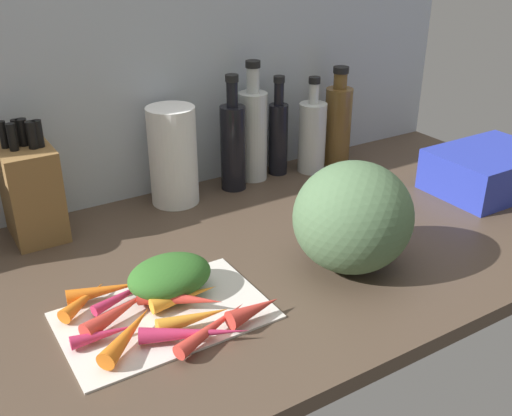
{
  "coord_description": "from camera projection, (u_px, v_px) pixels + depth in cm",
  "views": [
    {
      "loc": [
        -53.86,
        -90.09,
        60.87
      ],
      "look_at": [
        -2.35,
        -6.91,
        13.24
      ],
      "focal_mm": 41.7,
      "sensor_mm": 36.0,
      "label": 1
    }
  ],
  "objects": [
    {
      "name": "carrot_7",
      "position": [
        195.0,
        333.0,
        0.94
      ],
      "size": [
        16.71,
        10.37,
        2.73
      ],
      "primitive_type": "cone",
      "rotation": [
        0.0,
        1.57,
        -0.47
      ],
      "color": "#B2264C",
      "rests_on": "cutting_board"
    },
    {
      "name": "carrot_4",
      "position": [
        128.0,
        334.0,
        0.93
      ],
      "size": [
        12.56,
        11.48,
        3.11
      ],
      "primitive_type": "cone",
      "rotation": [
        0.0,
        1.57,
        0.71
      ],
      "color": "orange",
      "rests_on": "cutting_board"
    },
    {
      "name": "winter_squash",
      "position": [
        353.0,
        217.0,
        1.11
      ],
      "size": [
        23.06,
        22.05,
        21.25
      ],
      "primitive_type": "ellipsoid",
      "color": "#4C6B47",
      "rests_on": "ground_plane"
    },
    {
      "name": "carrot_11",
      "position": [
        128.0,
        293.0,
        1.04
      ],
      "size": [
        14.13,
        6.2,
        2.01
      ],
      "primitive_type": "cone",
      "rotation": [
        0.0,
        1.57,
        0.31
      ],
      "color": "#B2264C",
      "rests_on": "cutting_board"
    },
    {
      "name": "wall_back",
      "position": [
        161.0,
        68.0,
        1.37
      ],
      "size": [
        170.0,
        3.0,
        60.0
      ],
      "primitive_type": "cube",
      "color": "#ADB7C1",
      "rests_on": "ground_plane"
    },
    {
      "name": "bottle_2",
      "position": [
        278.0,
        135.0,
        1.54
      ],
      "size": [
        5.01,
        5.01,
        25.93
      ],
      "color": "black",
      "rests_on": "ground_plane"
    },
    {
      "name": "bottle_1",
      "position": [
        253.0,
        133.0,
        1.5
      ],
      "size": [
        7.2,
        7.2,
        30.43
      ],
      "color": "silver",
      "rests_on": "ground_plane"
    },
    {
      "name": "carrot_10",
      "position": [
        185.0,
        296.0,
        1.03
      ],
      "size": [
        12.28,
        2.94,
        2.72
      ],
      "primitive_type": "cone",
      "rotation": [
        0.0,
        1.57,
        -0.02
      ],
      "color": "orange",
      "rests_on": "cutting_board"
    },
    {
      "name": "bottle_3",
      "position": [
        312.0,
        136.0,
        1.56
      ],
      "size": [
        7.19,
        7.19,
        25.29
      ],
      "color": "silver",
      "rests_on": "ground_plane"
    },
    {
      "name": "carrot_9",
      "position": [
        119.0,
        311.0,
        0.98
      ],
      "size": [
        14.3,
        8.45,
        3.12
      ],
      "primitive_type": "cone",
      "rotation": [
        0.0,
        1.57,
        0.4
      ],
      "color": "red",
      "rests_on": "cutting_board"
    },
    {
      "name": "bottle_0",
      "position": [
        233.0,
        144.0,
        1.45
      ],
      "size": [
        6.23,
        6.23,
        28.57
      ],
      "color": "black",
      "rests_on": "ground_plane"
    },
    {
      "name": "cutting_board",
      "position": [
        165.0,
        315.0,
        1.01
      ],
      "size": [
        34.66,
        22.38,
        0.8
      ],
      "primitive_type": "cube",
      "color": "beige",
      "rests_on": "ground_plane"
    },
    {
      "name": "carrot_0",
      "position": [
        181.0,
        299.0,
        1.01
      ],
      "size": [
        13.42,
        12.03,
        3.51
      ],
      "primitive_type": "cone",
      "rotation": [
        0.0,
        1.57,
        -0.7
      ],
      "color": "red",
      "rests_on": "cutting_board"
    },
    {
      "name": "ground_plane",
      "position": [
        248.0,
        257.0,
        1.22
      ],
      "size": [
        170.0,
        80.0,
        3.0
      ],
      "primitive_type": "cube",
      "color": "#47382B"
    },
    {
      "name": "carrot_greens_pile",
      "position": [
        170.0,
        276.0,
        1.05
      ],
      "size": [
        15.22,
        11.71,
        6.44
      ],
      "primitive_type": "ellipsoid",
      "color": "#2D6023",
      "rests_on": "cutting_board"
    },
    {
      "name": "carrot_1",
      "position": [
        213.0,
        327.0,
        0.95
      ],
      "size": [
        15.73,
        8.29,
        2.57
      ],
      "primitive_type": "cone",
      "rotation": [
        0.0,
        1.57,
        0.38
      ],
      "color": "red",
      "rests_on": "cutting_board"
    },
    {
      "name": "paper_towel_roll",
      "position": [
        173.0,
        156.0,
        1.37
      ],
      "size": [
        11.19,
        11.19,
        23.18
      ],
      "primitive_type": "cylinder",
      "color": "white",
      "rests_on": "ground_plane"
    },
    {
      "name": "knife_block",
      "position": [
        31.0,
        190.0,
        1.23
      ],
      "size": [
        10.32,
        14.57,
        25.26
      ],
      "color": "brown",
      "rests_on": "ground_plane"
    },
    {
      "name": "carrot_6",
      "position": [
        106.0,
        290.0,
        1.04
      ],
      "size": [
        13.82,
        5.12,
        2.84
      ],
      "primitive_type": "cone",
      "rotation": [
        0.0,
        1.57,
        -0.17
      ],
      "color": "orange",
      "rests_on": "cutting_board"
    },
    {
      "name": "carrot_5",
      "position": [
        105.0,
        334.0,
        0.94
      ],
      "size": [
        10.91,
        3.27,
        2.23
      ],
      "primitive_type": "cone",
      "rotation": [
        0.0,
        1.57,
        -0.1
      ],
      "color": "#B2264C",
      "rests_on": "cutting_board"
    },
    {
      "name": "carrot_3",
      "position": [
        194.0,
        318.0,
        0.97
      ],
      "size": [
        12.56,
        4.31,
        3.0
      ],
      "primitive_type": "cone",
      "rotation": [
        0.0,
        1.57,
        -0.11
      ],
      "color": "orange",
      "rests_on": "cutting_board"
    },
    {
      "name": "dish_rack",
      "position": [
        489.0,
        170.0,
        1.47
      ],
      "size": [
        28.11,
        20.43,
        10.21
      ],
      "primitive_type": "cube",
      "color": "#2838AD",
      "rests_on": "ground_plane"
    },
    {
      "name": "bottle_4",
      "position": [
        338.0,
        123.0,
        1.6
      ],
      "size": [
        7.21,
        7.21,
        26.57
      ],
      "color": "brown",
      "rests_on": "ground_plane"
    },
    {
      "name": "carrot_8",
      "position": [
        255.0,
        309.0,
        0.99
      ],
      "size": [
        10.46,
        4.43,
        3.28
      ],
      "primitive_type": "cone",
      "rotation": [
        0.0,
        1.57,
        0.12
      ],
      "color": "red",
      "rests_on": "cutting_board"
    },
    {
      "name": "carrot_2",
      "position": [
        84.0,
        300.0,
        1.02
      ],
      "size": [
        10.39,
        8.61,
        2.62
      ],
      "primitive_type": "cone",
      "rotation": [
        0.0,
        1.57,
        0.63
      ],
      "color": "orange",
      "rests_on": "cutting_board"
    }
  ]
}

